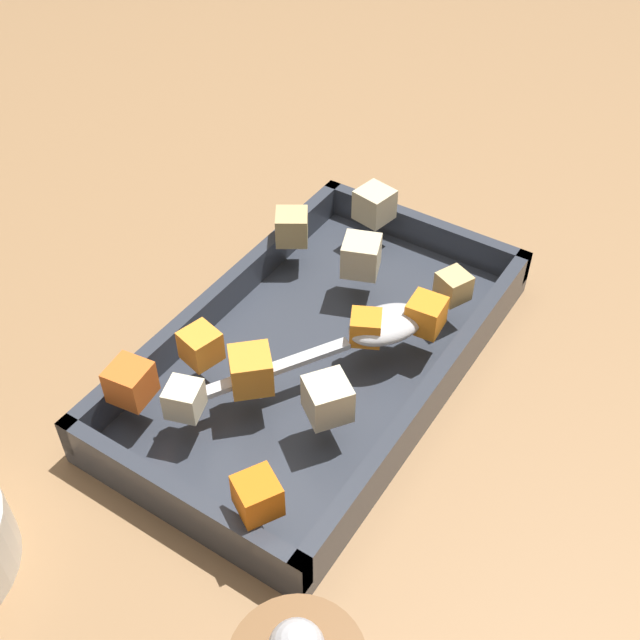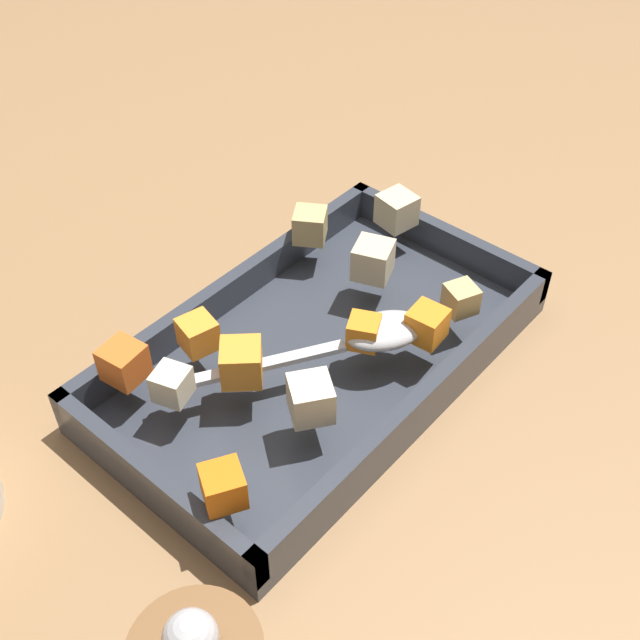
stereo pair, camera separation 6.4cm
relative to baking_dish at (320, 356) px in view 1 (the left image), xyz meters
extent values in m
plane|color=#936D47|center=(0.01, 0.01, -0.01)|extent=(4.00, 4.00, 0.00)
cube|color=#333842|center=(0.00, 0.00, -0.01)|extent=(0.37, 0.22, 0.01)
cube|color=#333842|center=(0.00, -0.10, 0.02)|extent=(0.37, 0.01, 0.03)
cube|color=#333842|center=(0.00, 0.10, 0.02)|extent=(0.37, 0.01, 0.03)
cube|color=#333842|center=(-0.18, 0.00, 0.02)|extent=(0.01, 0.22, 0.03)
cube|color=#333842|center=(0.18, 0.00, 0.02)|extent=(0.01, 0.22, 0.03)
cube|color=orange|center=(0.01, -0.04, 0.04)|extent=(0.03, 0.03, 0.02)
cube|color=orange|center=(-0.14, 0.08, 0.05)|extent=(0.03, 0.03, 0.03)
cube|color=orange|center=(-0.16, -0.06, 0.05)|extent=(0.04, 0.04, 0.03)
cube|color=orange|center=(-0.08, 0.06, 0.04)|extent=(0.03, 0.03, 0.03)
cube|color=orange|center=(0.05, -0.07, 0.05)|extent=(0.03, 0.03, 0.03)
cube|color=orange|center=(-0.08, 0.01, 0.05)|extent=(0.04, 0.04, 0.03)
cube|color=beige|center=(-0.07, -0.05, 0.05)|extent=(0.04, 0.04, 0.03)
cube|color=tan|center=(0.09, -0.07, 0.04)|extent=(0.03, 0.03, 0.02)
cube|color=tan|center=(0.09, 0.09, 0.05)|extent=(0.04, 0.04, 0.03)
cube|color=beige|center=(-0.13, 0.04, 0.04)|extent=(0.03, 0.03, 0.02)
cube|color=beige|center=(0.08, 0.01, 0.05)|extent=(0.04, 0.04, 0.03)
cube|color=beige|center=(0.16, 0.04, 0.05)|extent=(0.04, 0.04, 0.03)
ellipsoid|color=silver|center=(0.02, -0.05, 0.04)|extent=(0.08, 0.07, 0.02)
cube|color=silver|center=(-0.07, 0.01, 0.03)|extent=(0.14, 0.09, 0.01)
camera|label=1|loc=(-0.39, -0.25, 0.48)|focal=44.79mm
camera|label=2|loc=(-0.35, -0.30, 0.48)|focal=44.79mm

